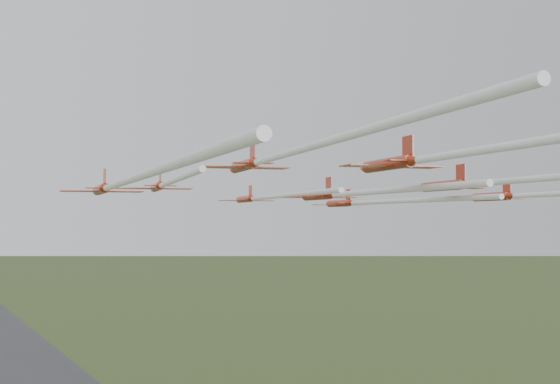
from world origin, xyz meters
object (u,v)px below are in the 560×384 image
jet_row4_left (278,156)px  jet_row4_right (497,182)px  jet_row3_left (119,183)px  jet_row3_mid (344,194)px  jet_row2_right (367,202)px  jet_lead (262,198)px  jet_trail_solo (460,153)px  jet_row2_left (164,184)px

jet_row4_left → jet_row4_right: 22.08m
jet_row3_left → jet_row3_mid: size_ratio=1.57×
jet_row2_right → jet_row4_right: (-8.01, -31.75, 1.35)m
jet_row2_right → jet_row4_left: jet_row4_left is taller
jet_lead → jet_row3_mid: (-4.05, -28.02, -0.25)m
jet_row3_mid → jet_trail_solo: 29.58m
jet_row3_left → jet_row4_left: size_ratio=1.27×
jet_row4_left → jet_trail_solo: 15.52m
jet_row4_left → jet_row4_right: bearing=2.3°
jet_lead → jet_row2_right: jet_lead is taller
jet_lead → jet_row2_right: 17.53m
jet_row4_left → jet_row3_left: bearing=137.0°
jet_lead → jet_row4_left: bearing=-102.9°
jet_row2_right → jet_trail_solo: jet_trail_solo is taller
jet_row3_left → jet_trail_solo: 32.66m
jet_row2_right → jet_row3_mid: bearing=-123.0°
jet_row2_left → jet_row3_mid: size_ratio=1.08×
jet_row2_right → jet_trail_solo: bearing=-105.9°
jet_row3_left → jet_row3_mid: bearing=10.9°
jet_row3_mid → jet_row4_left: 22.67m
jet_row3_mid → jet_row4_right: bearing=-64.4°
jet_row3_left → jet_row4_left: (9.63, -14.15, 1.99)m
jet_row3_left → jet_row4_left: jet_row4_left is taller
jet_row2_right → jet_row4_left: (-29.65, -27.79, 3.20)m
jet_lead → jet_row3_left: bearing=-123.6°
jet_row3_mid → jet_row2_left: bearing=140.2°
jet_row2_left → jet_row3_mid: (14.99, -18.70, -1.51)m
jet_row3_left → jet_trail_solo: bearing=-47.9°
jet_trail_solo → jet_row4_right: bearing=45.8°
jet_row3_mid → jet_row4_right: 19.51m
jet_lead → jet_row2_left: size_ratio=1.09×
jet_lead → jet_trail_solo: jet_trail_solo is taller
jet_row2_right → jet_row4_left: size_ratio=0.89×
jet_row3_left → jet_row4_right: bearing=-20.9°
jet_row2_right → jet_trail_solo: 46.43m
jet_row4_left → jet_row4_right: (21.64, -3.96, -1.85)m
jet_row2_right → jet_row3_mid: 18.15m
jet_row3_mid → jet_row4_right: size_ratio=0.91×
jet_lead → jet_row2_left: (-19.04, -9.32, 1.26)m
jet_row3_mid → jet_row2_right: bearing=56.6°
jet_row2_left → jet_row4_right: jet_row2_left is taller
jet_row2_left → jet_trail_solo: bearing=-68.7°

